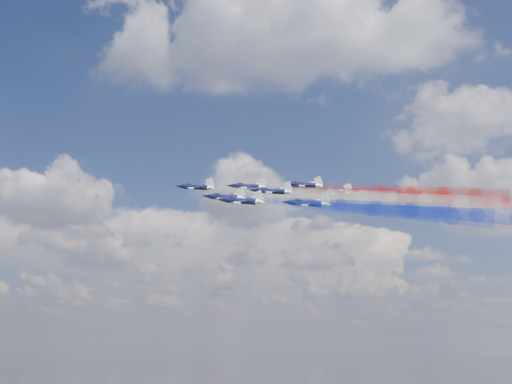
# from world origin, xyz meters

# --- Properties ---
(jet_lead) EXTENTS (13.12, 11.29, 7.40)m
(jet_lead) POSITION_xyz_m (5.91, -18.73, 154.09)
(jet_lead) COLOR black
(trail_lead) EXTENTS (43.31, 12.33, 11.17)m
(trail_lead) POSITION_xyz_m (31.85, -23.38, 150.13)
(trail_lead) COLOR white
(jet_inner_left) EXTENTS (13.12, 11.29, 7.40)m
(jet_inner_left) POSITION_xyz_m (15.74, -28.60, 148.79)
(jet_inner_left) COLOR black
(trail_inner_left) EXTENTS (43.31, 12.33, 11.17)m
(trail_inner_left) POSITION_xyz_m (41.68, -33.25, 144.83)
(trail_inner_left) COLOR #1933D9
(jet_inner_right) EXTENTS (13.12, 11.29, 7.40)m
(jet_inner_right) POSITION_xyz_m (17.88, -14.77, 154.60)
(jet_inner_right) COLOR black
(trail_inner_right) EXTENTS (43.31, 12.33, 11.17)m
(trail_inner_right) POSITION_xyz_m (43.82, -19.42, 150.64)
(trail_inner_right) COLOR red
(jet_outer_left) EXTENTS (13.12, 11.29, 7.40)m
(jet_outer_left) POSITION_xyz_m (22.00, -38.89, 145.36)
(jet_outer_left) COLOR black
(trail_outer_left) EXTENTS (43.31, 12.33, 11.17)m
(trail_outer_left) POSITION_xyz_m (47.94, -43.54, 141.40)
(trail_outer_left) COLOR #1933D9
(jet_center_third) EXTENTS (13.12, 11.29, 7.40)m
(jet_center_third) POSITION_xyz_m (25.77, -24.72, 150.64)
(jet_center_third) COLOR black
(trail_center_third) EXTENTS (43.31, 12.33, 11.17)m
(trail_center_third) POSITION_xyz_m (51.71, -29.37, 146.68)
(trail_center_third) COLOR white
(jet_outer_right) EXTENTS (13.12, 11.29, 7.40)m
(jet_outer_right) POSITION_xyz_m (31.01, -8.08, 156.03)
(jet_outer_right) COLOR black
(trail_outer_right) EXTENTS (43.31, 12.33, 11.17)m
(trail_outer_right) POSITION_xyz_m (56.95, -12.73, 152.07)
(trail_outer_right) COLOR red
(jet_rear_left) EXTENTS (13.12, 11.29, 7.40)m
(jet_rear_left) POSITION_xyz_m (34.66, -32.28, 145.70)
(jet_rear_left) COLOR black
(trail_rear_left) EXTENTS (43.31, 12.33, 11.17)m
(trail_rear_left) POSITION_xyz_m (60.60, -36.93, 141.73)
(trail_rear_left) COLOR #1933D9
(jet_rear_right) EXTENTS (13.12, 11.29, 7.40)m
(jet_rear_right) POSITION_xyz_m (38.91, -18.28, 151.13)
(jet_rear_right) COLOR black
(trail_rear_right) EXTENTS (43.31, 12.33, 11.17)m
(trail_rear_right) POSITION_xyz_m (64.85, -22.93, 147.17)
(trail_rear_right) COLOR red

